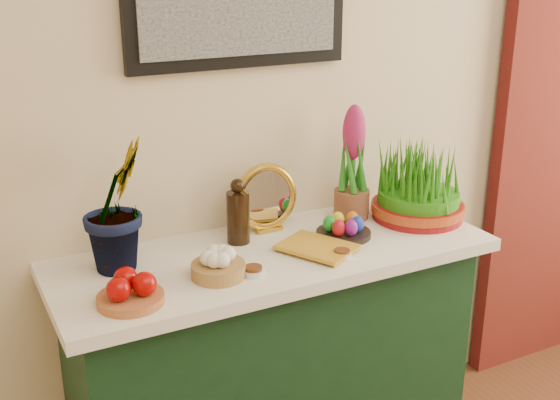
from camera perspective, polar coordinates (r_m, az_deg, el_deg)
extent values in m
cube|color=beige|center=(2.44, 3.40, 9.43)|extent=(4.00, 0.04, 2.70)
cube|color=black|center=(2.45, -0.56, -14.01)|extent=(1.30, 0.45, 0.85)
cube|color=white|center=(2.23, -0.59, -4.46)|extent=(1.40, 0.55, 0.04)
imported|color=#287F20|center=(2.06, -13.27, 1.25)|extent=(0.34, 0.34, 0.52)
cylinder|color=#A4582E|center=(1.93, -12.04, -7.88)|extent=(0.24, 0.24, 0.03)
cylinder|color=#9F7D40|center=(2.04, -5.03, -5.70)|extent=(0.17, 0.17, 0.04)
cylinder|color=black|center=(2.25, -3.42, -1.44)|extent=(0.07, 0.07, 0.17)
sphere|color=black|center=(2.21, -3.48, 1.16)|extent=(0.05, 0.05, 0.05)
cube|color=gold|center=(2.36, -0.99, -2.34)|extent=(0.09, 0.05, 0.01)
torus|color=gold|center=(2.34, -1.17, 0.25)|extent=(0.23, 0.05, 0.23)
cylinder|color=silver|center=(2.33, -1.11, 0.21)|extent=(0.18, 0.03, 0.18)
imported|color=#BA881F|center=(2.14, 1.84, -4.57)|extent=(0.24, 0.27, 0.03)
cylinder|color=silver|center=(2.05, -2.18, -5.89)|extent=(0.07, 0.07, 0.02)
cylinder|color=#592D14|center=(2.04, -2.19, -5.55)|extent=(0.05, 0.05, 0.01)
cylinder|color=silver|center=(2.17, 5.06, -4.48)|extent=(0.06, 0.06, 0.02)
cylinder|color=#592D14|center=(2.16, 5.07, -4.17)|extent=(0.05, 0.05, 0.01)
cylinder|color=black|center=(2.33, 5.18, -2.75)|extent=(0.19, 0.19, 0.02)
ellipsoid|color=red|center=(2.27, 4.81, -2.27)|extent=(0.04, 0.04, 0.06)
ellipsoid|color=#1B33C3|center=(2.31, 6.33, -1.96)|extent=(0.04, 0.04, 0.06)
ellipsoid|color=yellow|center=(2.34, 4.74, -1.61)|extent=(0.04, 0.04, 0.06)
ellipsoid|color=#188925|center=(2.30, 4.02, -1.94)|extent=(0.04, 0.04, 0.06)
ellipsoid|color=orange|center=(2.35, 5.90, -1.56)|extent=(0.04, 0.04, 0.06)
ellipsoid|color=#721989|center=(2.28, 5.82, -2.26)|extent=(0.04, 0.04, 0.06)
cylinder|color=brown|center=(2.48, 5.83, -0.30)|extent=(0.12, 0.12, 0.10)
ellipsoid|color=#B3236C|center=(2.40, 6.04, 5.51)|extent=(0.08, 0.08, 0.19)
cylinder|color=maroon|center=(2.51, 11.11, -0.82)|extent=(0.31, 0.31, 0.06)
cylinder|color=#A71016|center=(2.51, 11.13, -0.58)|extent=(0.33, 0.33, 0.03)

